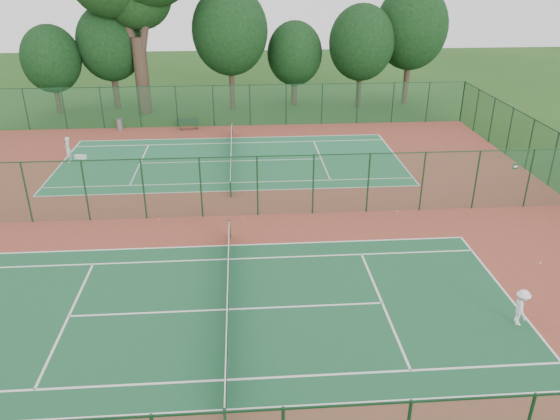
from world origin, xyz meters
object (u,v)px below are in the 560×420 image
object	(u,v)px
player_far	(68,150)
trash_bin	(120,124)
player_near	(521,307)
bench	(189,123)
kit_bag	(81,157)

from	to	relation	value
player_far	trash_bin	bearing A→B (deg)	165.45
player_near	bench	bearing A→B (deg)	39.37
player_far	kit_bag	xyz separation A→B (m)	(0.60, 0.57, -0.76)
player_near	bench	distance (m)	31.61
player_far	bench	xyz separation A→B (m)	(7.77, 7.36, -0.37)
trash_bin	kit_bag	size ratio (longest dim) A/B	1.20
player_near	kit_bag	xyz separation A→B (m)	(-22.17, 21.03, -0.63)
player_near	player_far	world-z (taller)	player_far
player_far	bench	world-z (taller)	player_far
trash_bin	bench	xyz separation A→B (m)	(5.76, -0.40, 0.06)
player_far	trash_bin	size ratio (longest dim) A/B	1.89
kit_bag	player_near	bearing A→B (deg)	-32.13
trash_bin	kit_bag	bearing A→B (deg)	-101.17
player_near	trash_bin	xyz separation A→B (m)	(-20.76, 28.22, -0.30)
trash_bin	player_near	bearing A→B (deg)	-53.66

